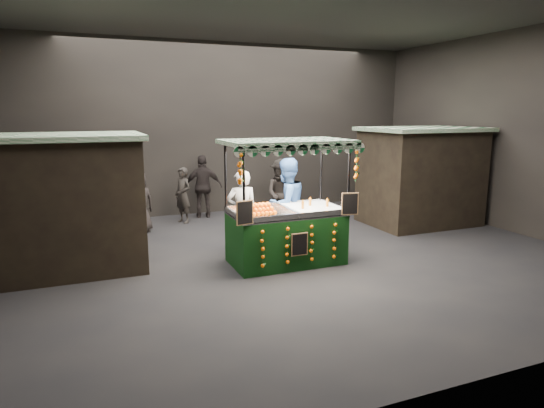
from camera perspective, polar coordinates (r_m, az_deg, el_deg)
name	(u,v)px	position (r m, az deg, el deg)	size (l,w,h in m)	color
ground	(295,256)	(9.96, 2.78, -6.40)	(12.00, 12.00, 0.00)	black
market_hall	(296,92)	(9.50, 2.98, 13.44)	(12.10, 10.10, 5.05)	black
neighbour_stall_left	(64,202)	(9.77, -24.01, 0.19)	(3.00, 2.20, 2.60)	black
neighbour_stall_right	(420,176)	(13.25, 17.60, 3.31)	(3.00, 2.20, 2.60)	black
juice_stall	(287,226)	(9.34, 1.88, -2.69)	(2.56, 1.50, 2.48)	black
vendor_grey	(242,212)	(9.96, -3.69, -1.01)	(0.71, 0.52, 1.82)	gray
vendor_blue	(286,205)	(10.19, 1.75, -0.08)	(1.18, 1.04, 2.03)	#2B4E8A
shopper_0	(122,207)	(11.08, -17.78, -0.32)	(0.69, 0.48, 1.80)	#2C2724
shopper_1	(281,194)	(12.58, 1.07, 1.24)	(1.01, 0.93, 1.66)	black
shopper_2	(203,187)	(13.53, -8.36, 2.12)	(1.12, 0.64, 1.80)	black
shopper_3	(281,187)	(13.78, 1.07, 2.11)	(0.96, 1.22, 1.66)	black
shopper_4	(139,202)	(12.18, -15.86, 0.20)	(0.88, 0.73, 1.54)	black
shopper_5	(389,183)	(14.11, 14.05, 2.51)	(1.11, 1.86, 1.91)	#292422
shopper_6	(183,195)	(12.99, -10.80, 1.05)	(0.58, 0.66, 1.52)	#272320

